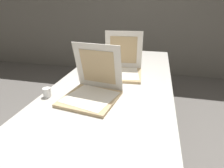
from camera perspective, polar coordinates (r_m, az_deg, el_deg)
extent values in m
cube|color=gray|center=(3.96, 9.17, 21.87)|extent=(10.00, 0.10, 2.60)
cube|color=beige|center=(1.69, 0.80, 0.19)|extent=(1.00, 2.48, 0.03)
cylinder|color=#38383D|center=(2.98, -2.37, 3.09)|extent=(0.04, 0.04, 0.72)
cylinder|color=#38383D|center=(2.88, 14.31, 1.61)|extent=(0.04, 0.04, 0.72)
cube|color=tan|center=(1.38, -6.73, -4.45)|extent=(0.43, 0.43, 0.02)
cube|color=silver|center=(1.38, -6.63, -3.89)|extent=(0.40, 0.40, 0.00)
cube|color=silver|center=(1.42, -4.32, 5.16)|extent=(0.39, 0.14, 0.37)
cube|color=tan|center=(1.42, -4.39, 5.13)|extent=(0.28, 0.10, 0.27)
cube|color=tan|center=(1.83, 2.88, 2.91)|extent=(0.41, 0.41, 0.02)
cube|color=silver|center=(1.83, 2.75, 3.30)|extent=(0.39, 0.39, 0.00)
cube|color=silver|center=(1.95, 3.56, 10.35)|extent=(0.38, 0.05, 0.38)
cube|color=tan|center=(1.94, 3.53, 10.31)|extent=(0.27, 0.03, 0.27)
cylinder|color=white|center=(1.76, -8.85, 2.67)|extent=(0.06, 0.06, 0.07)
cylinder|color=white|center=(1.49, -19.20, -2.44)|extent=(0.06, 0.06, 0.07)
cylinder|color=white|center=(2.07, -2.95, 6.13)|extent=(0.06, 0.06, 0.07)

